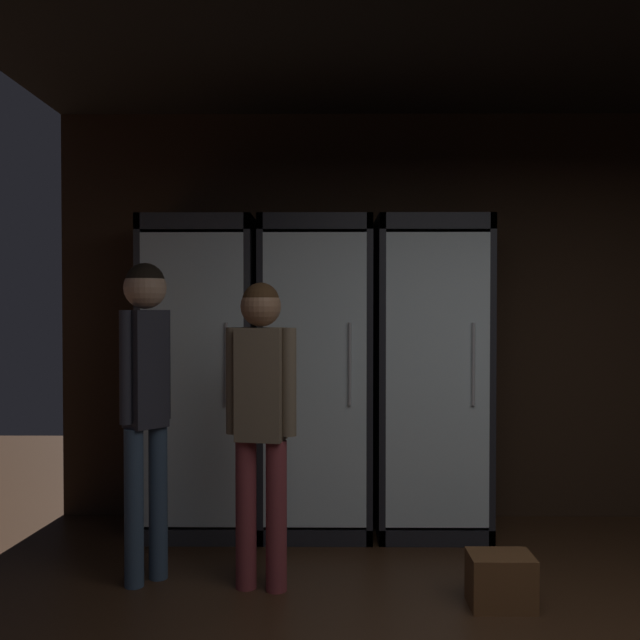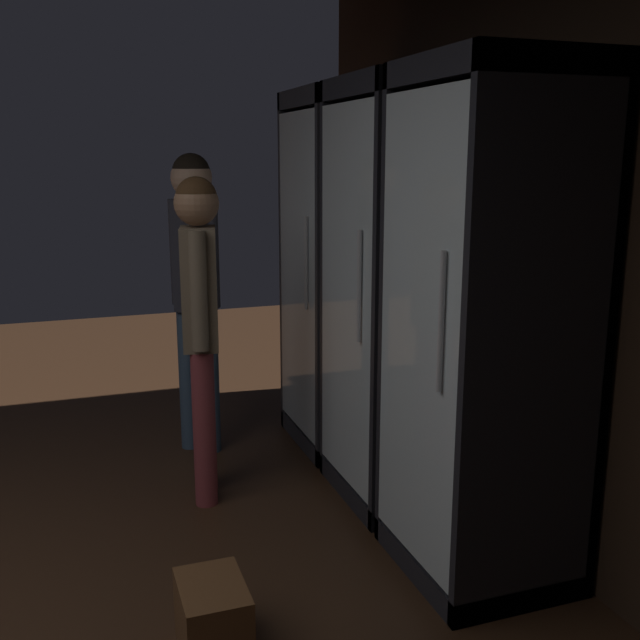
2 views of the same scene
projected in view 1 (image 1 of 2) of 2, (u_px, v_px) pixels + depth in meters
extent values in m
cube|color=black|center=(491.00, 316.00, 4.89)|extent=(6.00, 0.06, 2.80)
cube|color=#2B2B30|center=(208.00, 371.00, 4.85)|extent=(0.71, 0.04, 2.04)
cube|color=#2B2B30|center=(150.00, 375.00, 4.56)|extent=(0.04, 0.61, 2.04)
cube|color=#2B2B30|center=(252.00, 375.00, 4.56)|extent=(0.04, 0.61, 2.04)
cube|color=#2B2B30|center=(201.00, 226.00, 4.54)|extent=(0.71, 0.61, 0.10)
cube|color=#2B2B30|center=(202.00, 523.00, 4.58)|extent=(0.71, 0.61, 0.10)
cube|color=white|center=(208.00, 372.00, 4.82)|extent=(0.63, 0.02, 1.80)
cube|color=silver|center=(192.00, 380.00, 4.26)|extent=(0.63, 0.02, 1.80)
cylinder|color=#B2B2B7|center=(227.00, 364.00, 4.24)|extent=(0.02, 0.02, 0.50)
cube|color=silver|center=(202.00, 512.00, 4.58)|extent=(0.61, 0.53, 0.02)
cylinder|color=brown|center=(178.00, 492.00, 4.61)|extent=(0.08, 0.08, 0.23)
cylinder|color=brown|center=(178.00, 470.00, 4.61)|extent=(0.03, 0.03, 0.07)
cylinder|color=#2D2D33|center=(178.00, 494.00, 4.61)|extent=(0.08, 0.08, 0.09)
cylinder|color=brown|center=(226.00, 494.00, 4.61)|extent=(0.07, 0.07, 0.20)
cylinder|color=brown|center=(226.00, 472.00, 4.61)|extent=(0.03, 0.03, 0.08)
cylinder|color=tan|center=(226.00, 497.00, 4.61)|extent=(0.07, 0.07, 0.08)
cube|color=silver|center=(201.00, 422.00, 4.57)|extent=(0.61, 0.53, 0.02)
cylinder|color=brown|center=(168.00, 405.00, 4.59)|extent=(0.07, 0.07, 0.19)
cylinder|color=brown|center=(168.00, 383.00, 4.59)|extent=(0.02, 0.02, 0.10)
cylinder|color=#2D2D33|center=(168.00, 404.00, 4.59)|extent=(0.07, 0.07, 0.07)
cylinder|color=#194723|center=(190.00, 405.00, 4.58)|extent=(0.06, 0.06, 0.20)
cylinder|color=#194723|center=(190.00, 383.00, 4.58)|extent=(0.02, 0.02, 0.09)
cylinder|color=#B2332D|center=(190.00, 406.00, 4.58)|extent=(0.07, 0.07, 0.06)
cylinder|color=black|center=(212.00, 405.00, 4.56)|extent=(0.08, 0.08, 0.20)
cylinder|color=black|center=(212.00, 384.00, 4.56)|extent=(0.03, 0.03, 0.09)
cylinder|color=tan|center=(212.00, 406.00, 4.56)|extent=(0.08, 0.08, 0.06)
cylinder|color=#336B38|center=(238.00, 403.00, 4.61)|extent=(0.06, 0.06, 0.21)
cylinder|color=#336B38|center=(238.00, 381.00, 4.60)|extent=(0.02, 0.02, 0.08)
cylinder|color=beige|center=(238.00, 404.00, 4.61)|extent=(0.06, 0.06, 0.08)
cube|color=silver|center=(201.00, 330.00, 4.56)|extent=(0.61, 0.53, 0.02)
cylinder|color=#336B38|center=(167.00, 313.00, 4.55)|extent=(0.07, 0.07, 0.22)
cylinder|color=#336B38|center=(167.00, 289.00, 4.54)|extent=(0.02, 0.02, 0.08)
cylinder|color=#2D2D33|center=(167.00, 314.00, 4.55)|extent=(0.07, 0.07, 0.08)
cylinder|color=gray|center=(188.00, 312.00, 4.53)|extent=(0.08, 0.08, 0.22)
cylinder|color=gray|center=(188.00, 288.00, 4.52)|extent=(0.03, 0.03, 0.09)
cylinder|color=tan|center=(188.00, 314.00, 4.53)|extent=(0.08, 0.08, 0.08)
cylinder|color=#336B38|center=(213.00, 313.00, 4.52)|extent=(0.06, 0.06, 0.21)
cylinder|color=#336B38|center=(213.00, 291.00, 4.52)|extent=(0.02, 0.02, 0.07)
cylinder|color=#2D2D33|center=(213.00, 316.00, 4.52)|extent=(0.07, 0.07, 0.07)
cylinder|color=gray|center=(238.00, 312.00, 4.59)|extent=(0.06, 0.06, 0.23)
cylinder|color=gray|center=(238.00, 288.00, 4.58)|extent=(0.02, 0.02, 0.08)
cylinder|color=tan|center=(238.00, 312.00, 4.59)|extent=(0.07, 0.07, 0.06)
cube|color=black|center=(316.00, 371.00, 4.84)|extent=(0.71, 0.04, 2.04)
cube|color=black|center=(264.00, 375.00, 4.56)|extent=(0.04, 0.61, 2.04)
cube|color=black|center=(367.00, 375.00, 4.55)|extent=(0.04, 0.61, 2.04)
cube|color=black|center=(315.00, 226.00, 4.54)|extent=(0.71, 0.61, 0.10)
cube|color=black|center=(315.00, 523.00, 4.57)|extent=(0.71, 0.61, 0.10)
cube|color=white|center=(316.00, 372.00, 4.81)|extent=(0.63, 0.02, 1.80)
cube|color=silver|center=(315.00, 380.00, 4.26)|extent=(0.63, 0.02, 1.80)
cylinder|color=#B2B2B7|center=(350.00, 364.00, 4.23)|extent=(0.02, 0.02, 0.50)
cube|color=silver|center=(315.00, 513.00, 4.57)|extent=(0.61, 0.53, 0.02)
cylinder|color=#336B38|center=(291.00, 494.00, 4.56)|extent=(0.06, 0.06, 0.22)
cylinder|color=#336B38|center=(291.00, 471.00, 4.56)|extent=(0.02, 0.02, 0.09)
cylinder|color=#B2332D|center=(291.00, 497.00, 4.56)|extent=(0.07, 0.07, 0.08)
cylinder|color=brown|center=(337.00, 496.00, 4.53)|extent=(0.08, 0.08, 0.22)
cylinder|color=brown|center=(337.00, 474.00, 4.53)|extent=(0.03, 0.03, 0.07)
cylinder|color=#B2332D|center=(337.00, 494.00, 4.53)|extent=(0.08, 0.08, 0.08)
cube|color=silver|center=(315.00, 444.00, 4.56)|extent=(0.61, 0.53, 0.02)
cylinder|color=black|center=(283.00, 427.00, 4.61)|extent=(0.08, 0.08, 0.20)
cylinder|color=black|center=(283.00, 406.00, 4.60)|extent=(0.03, 0.03, 0.09)
cylinder|color=white|center=(283.00, 426.00, 4.61)|extent=(0.08, 0.08, 0.06)
cylinder|color=black|center=(315.00, 425.00, 4.60)|extent=(0.07, 0.07, 0.23)
cylinder|color=black|center=(315.00, 403.00, 4.59)|extent=(0.03, 0.03, 0.07)
cylinder|color=white|center=(315.00, 430.00, 4.60)|extent=(0.07, 0.07, 0.09)
cylinder|color=#336B38|center=(346.00, 429.00, 4.55)|extent=(0.07, 0.07, 0.18)
cylinder|color=#336B38|center=(346.00, 410.00, 4.55)|extent=(0.03, 0.03, 0.07)
cylinder|color=white|center=(346.00, 429.00, 4.55)|extent=(0.07, 0.07, 0.05)
cube|color=silver|center=(315.00, 376.00, 4.55)|extent=(0.61, 0.53, 0.02)
cylinder|color=gray|center=(283.00, 360.00, 4.54)|extent=(0.07, 0.07, 0.20)
cylinder|color=gray|center=(283.00, 337.00, 4.54)|extent=(0.03, 0.03, 0.09)
cylinder|color=beige|center=(283.00, 362.00, 4.54)|extent=(0.08, 0.08, 0.06)
cylinder|color=#9EAD99|center=(315.00, 359.00, 4.58)|extent=(0.07, 0.07, 0.20)
cylinder|color=#9EAD99|center=(315.00, 337.00, 4.58)|extent=(0.02, 0.02, 0.09)
cylinder|color=#B2332D|center=(315.00, 361.00, 4.58)|extent=(0.07, 0.07, 0.06)
cylinder|color=gray|center=(347.00, 357.00, 4.56)|extent=(0.07, 0.07, 0.23)
cylinder|color=gray|center=(347.00, 333.00, 4.56)|extent=(0.03, 0.03, 0.09)
cylinder|color=#B2332D|center=(347.00, 357.00, 4.56)|extent=(0.07, 0.07, 0.07)
cube|color=silver|center=(315.00, 308.00, 4.55)|extent=(0.61, 0.53, 0.02)
cylinder|color=black|center=(284.00, 292.00, 4.54)|extent=(0.07, 0.07, 0.19)
cylinder|color=black|center=(284.00, 270.00, 4.54)|extent=(0.02, 0.02, 0.09)
cylinder|color=#2D2D33|center=(284.00, 291.00, 4.54)|extent=(0.08, 0.08, 0.06)
cylinder|color=brown|center=(316.00, 292.00, 4.54)|extent=(0.08, 0.08, 0.18)
cylinder|color=brown|center=(316.00, 273.00, 4.54)|extent=(0.02, 0.02, 0.07)
cylinder|color=white|center=(316.00, 292.00, 4.54)|extent=(0.08, 0.08, 0.05)
cylinder|color=#9EAD99|center=(345.00, 292.00, 4.58)|extent=(0.06, 0.06, 0.19)
cylinder|color=#9EAD99|center=(345.00, 271.00, 4.58)|extent=(0.02, 0.02, 0.08)
cylinder|color=tan|center=(345.00, 293.00, 4.58)|extent=(0.07, 0.07, 0.07)
cube|color=black|center=(424.00, 371.00, 4.84)|extent=(0.71, 0.04, 2.04)
cube|color=black|center=(379.00, 375.00, 4.55)|extent=(0.04, 0.61, 2.04)
cube|color=black|center=(482.00, 376.00, 4.55)|extent=(0.04, 0.61, 2.04)
cube|color=black|center=(431.00, 226.00, 4.53)|extent=(0.71, 0.61, 0.10)
cube|color=black|center=(430.00, 524.00, 4.57)|extent=(0.71, 0.61, 0.10)
cube|color=white|center=(425.00, 372.00, 4.81)|extent=(0.63, 0.02, 1.80)
cube|color=silver|center=(438.00, 380.00, 4.25)|extent=(0.63, 0.02, 1.80)
cylinder|color=#B2B2B7|center=(474.00, 364.00, 4.22)|extent=(0.02, 0.02, 0.50)
cube|color=silver|center=(430.00, 513.00, 4.57)|extent=(0.61, 0.53, 0.02)
cylinder|color=#336B38|center=(400.00, 496.00, 4.54)|extent=(0.06, 0.06, 0.22)
cylinder|color=#336B38|center=(400.00, 474.00, 4.54)|extent=(0.02, 0.02, 0.07)
cylinder|color=beige|center=(400.00, 496.00, 4.54)|extent=(0.07, 0.07, 0.08)
cylinder|color=#336B38|center=(428.00, 493.00, 4.60)|extent=(0.08, 0.08, 0.22)
cylinder|color=#336B38|center=(428.00, 471.00, 4.60)|extent=(0.03, 0.03, 0.07)
cylinder|color=tan|center=(428.00, 495.00, 4.60)|extent=(0.08, 0.08, 0.07)
cylinder|color=brown|center=(463.00, 499.00, 4.53)|extent=(0.08, 0.08, 0.19)
cylinder|color=brown|center=(463.00, 477.00, 4.52)|extent=(0.02, 0.02, 0.09)
cylinder|color=#2D2D33|center=(463.00, 499.00, 4.53)|extent=(0.08, 0.08, 0.06)
cube|color=silver|center=(430.00, 422.00, 4.55)|extent=(0.61, 0.53, 0.02)
cylinder|color=#336B38|center=(395.00, 406.00, 4.53)|extent=(0.07, 0.07, 0.20)
cylinder|color=#336B38|center=(395.00, 384.00, 4.53)|extent=(0.02, 0.02, 0.08)
cylinder|color=white|center=(395.00, 406.00, 4.53)|extent=(0.07, 0.07, 0.08)
cylinder|color=gray|center=(419.00, 406.00, 4.54)|extent=(0.07, 0.07, 0.20)
cylinder|color=gray|center=(419.00, 384.00, 4.54)|extent=(0.02, 0.02, 0.09)
cylinder|color=white|center=(419.00, 409.00, 4.54)|extent=(0.07, 0.07, 0.08)
cylinder|color=#194723|center=(439.00, 405.00, 4.59)|extent=(0.08, 0.08, 0.19)
cylinder|color=#194723|center=(439.00, 384.00, 4.59)|extent=(0.03, 0.03, 0.09)
cylinder|color=#B2332D|center=(439.00, 408.00, 4.59)|extent=(0.08, 0.08, 0.07)
cylinder|color=gray|center=(467.00, 405.00, 4.53)|extent=(0.07, 0.07, 0.22)
cylinder|color=gray|center=(467.00, 383.00, 4.53)|extent=(0.02, 0.02, 0.06)
cylinder|color=#B2332D|center=(467.00, 408.00, 4.53)|extent=(0.07, 0.07, 0.06)
cube|color=silver|center=(430.00, 330.00, 4.54)|extent=(0.61, 0.53, 0.02)
cylinder|color=#336B38|center=(397.00, 311.00, 4.51)|extent=(0.07, 0.07, 0.23)
cylinder|color=#336B38|center=(397.00, 286.00, 4.51)|extent=(0.02, 0.02, 0.10)
cylinder|color=beige|center=(397.00, 312.00, 4.51)|extent=(0.07, 0.07, 0.06)
cylinder|color=#9EAD99|center=(419.00, 313.00, 4.55)|extent=(0.06, 0.06, 0.22)
cylinder|color=#9EAD99|center=(419.00, 290.00, 4.55)|extent=(0.02, 0.02, 0.08)
cylinder|color=tan|center=(419.00, 311.00, 4.55)|extent=(0.07, 0.07, 0.06)
cylinder|color=black|center=(440.00, 312.00, 4.58)|extent=(0.07, 0.07, 0.22)
cylinder|color=black|center=(440.00, 290.00, 4.58)|extent=(0.03, 0.03, 0.08)
cylinder|color=white|center=(440.00, 312.00, 4.58)|extent=(0.07, 0.07, 0.08)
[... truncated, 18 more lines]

